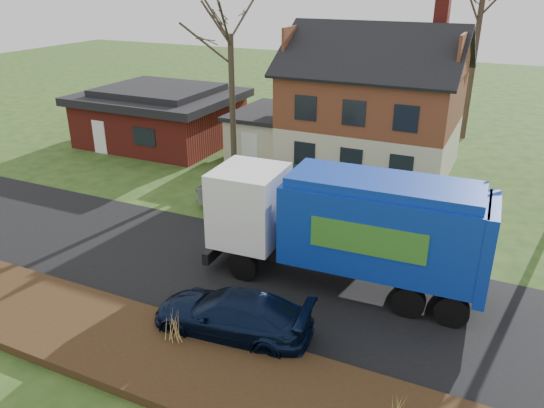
% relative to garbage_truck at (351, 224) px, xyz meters
% --- Properties ---
extents(ground, '(120.00, 120.00, 0.00)m').
position_rel_garbage_truck_xyz_m(ground, '(-4.85, -0.93, -2.44)').
color(ground, '#244617').
rests_on(ground, ground).
extents(road, '(80.00, 7.00, 0.02)m').
position_rel_garbage_truck_xyz_m(road, '(-4.85, -0.93, -2.43)').
color(road, black).
rests_on(road, ground).
extents(mulch_verge, '(80.00, 3.50, 0.30)m').
position_rel_garbage_truck_xyz_m(mulch_verge, '(-4.85, -6.23, -2.29)').
color(mulch_verge, black).
rests_on(mulch_verge, ground).
extents(main_house, '(12.95, 8.95, 9.26)m').
position_rel_garbage_truck_xyz_m(main_house, '(-3.36, 12.98, 1.59)').
color(main_house, beige).
rests_on(main_house, ground).
extents(ranch_house, '(9.80, 8.20, 3.70)m').
position_rel_garbage_truck_xyz_m(ranch_house, '(-16.85, 12.07, -0.62)').
color(ranch_house, maroon).
rests_on(ranch_house, ground).
extents(garbage_truck, '(9.97, 3.06, 4.23)m').
position_rel_garbage_truck_xyz_m(garbage_truck, '(0.00, 0.00, 0.00)').
color(garbage_truck, black).
rests_on(garbage_truck, ground).
extents(silver_sedan, '(5.08, 2.74, 1.59)m').
position_rel_garbage_truck_xyz_m(silver_sedan, '(-6.13, 3.68, -1.64)').
color(silver_sedan, '#979A9E').
rests_on(silver_sedan, ground).
extents(navy_wagon, '(5.21, 2.56, 1.46)m').
position_rel_garbage_truck_xyz_m(navy_wagon, '(-2.35, -4.33, -1.71)').
color(navy_wagon, black).
rests_on(navy_wagon, ground).
extents(tree_front_west, '(3.55, 3.55, 10.56)m').
position_rel_garbage_truck_xyz_m(tree_front_west, '(-9.45, 8.67, 6.26)').
color(tree_front_west, '#3A3122').
rests_on(tree_front_west, ground).
extents(grass_clump_mid, '(0.38, 0.32, 1.07)m').
position_rel_garbage_truck_xyz_m(grass_clump_mid, '(-3.54, -5.68, -1.60)').
color(grass_clump_mid, tan).
rests_on(grass_clump_mid, mulch_verge).
extents(grass_clump_east, '(0.30, 0.25, 0.76)m').
position_rel_garbage_truck_xyz_m(grass_clump_east, '(3.16, -5.93, -1.76)').
color(grass_clump_east, tan).
rests_on(grass_clump_east, mulch_verge).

